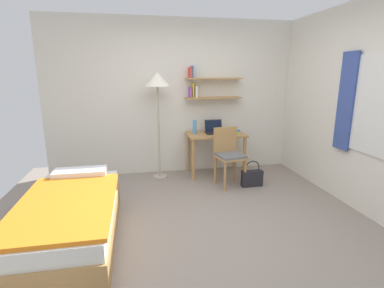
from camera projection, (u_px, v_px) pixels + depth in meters
name	position (u px, v px, depth m)	size (l,w,h in m)	color
ground_plane	(205.00, 225.00, 3.37)	(5.28, 5.28, 0.00)	gray
wall_back	(179.00, 98.00, 4.99)	(4.40, 0.27, 2.60)	silver
wall_right	(373.00, 109.00, 3.43)	(0.10, 4.40, 2.60)	silver
bed	(70.00, 218.00, 3.04)	(0.92, 1.84, 0.54)	#B2844C
desk	(216.00, 142.00, 4.96)	(0.97, 0.56, 0.72)	#B2844C
desk_chair	(229.00, 153.00, 4.51)	(0.48, 0.47, 0.90)	#B2844C
standing_lamp	(157.00, 85.00, 4.57)	(0.40, 0.40, 1.73)	#B2A893
laptop	(214.00, 130.00, 4.97)	(0.30, 0.23, 0.22)	black
water_bottle	(195.00, 127.00, 4.88)	(0.06, 0.06, 0.24)	#4C99DB
book_stack	(233.00, 131.00, 5.00)	(0.20, 0.24, 0.06)	gold
handbag	(252.00, 178.00, 4.51)	(0.33, 0.11, 0.41)	#232328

